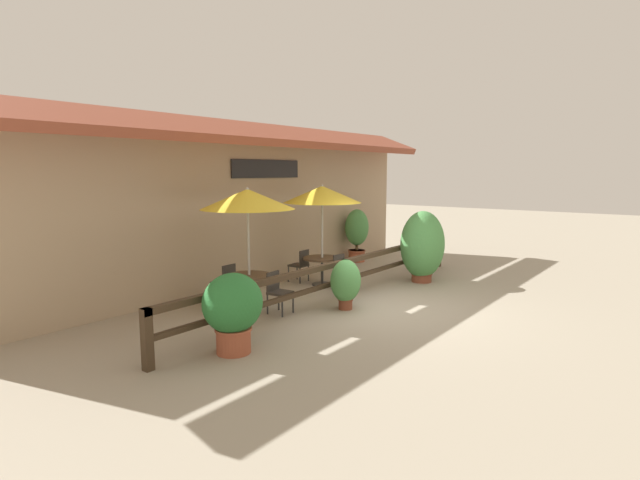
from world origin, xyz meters
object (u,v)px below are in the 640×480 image
at_px(potted_plant_small_flowering, 233,308).
at_px(potted_plant_corner_fern, 346,282).
at_px(dining_table_middle, 322,263).
at_px(chair_middle_streetside, 342,270).
at_px(patio_umbrella_middle, 322,194).
at_px(potted_plant_tall_tropical, 422,246).
at_px(potted_plant_broad_leaf, 357,231).
at_px(chair_near_streetside, 278,290).
at_px(patio_umbrella_near, 248,199).
at_px(chair_middle_wallside, 300,264).
at_px(dining_table_near, 249,281).
at_px(chair_near_wallside, 225,281).

height_order(potted_plant_small_flowering, potted_plant_corner_fern, potted_plant_small_flowering).
relative_size(dining_table_middle, potted_plant_corner_fern, 0.91).
xyz_separation_m(chair_middle_streetside, potted_plant_small_flowering, (-4.72, -1.12, 0.26)).
xyz_separation_m(patio_umbrella_middle, dining_table_middle, (-0.00, 0.00, -1.77)).
height_order(potted_plant_tall_tropical, potted_plant_broad_leaf, potted_plant_tall_tropical).
bearing_deg(chair_middle_streetside, patio_umbrella_middle, 90.96).
bearing_deg(potted_plant_tall_tropical, chair_near_streetside, 166.98).
bearing_deg(patio_umbrella_middle, dining_table_middle, 180.00).
relative_size(patio_umbrella_near, patio_umbrella_middle, 1.00).
bearing_deg(chair_near_streetside, potted_plant_broad_leaf, 13.38).
bearing_deg(chair_middle_wallside, potted_plant_tall_tropical, 124.25).
distance_m(patio_umbrella_middle, potted_plant_corner_fern, 2.94).
height_order(dining_table_middle, potted_plant_tall_tropical, potted_plant_tall_tropical).
relative_size(chair_near_streetside, chair_middle_wallside, 1.00).
height_order(patio_umbrella_near, dining_table_near, patio_umbrella_near).
xyz_separation_m(potted_plant_small_flowering, potted_plant_broad_leaf, (8.18, 2.96, 0.24)).
bearing_deg(dining_table_near, dining_table_middle, 1.34).
height_order(patio_umbrella_near, chair_middle_wallside, patio_umbrella_near).
xyz_separation_m(patio_umbrella_near, potted_plant_corner_fern, (1.16, -1.73, -1.76)).
relative_size(chair_middle_streetside, potted_plant_corner_fern, 0.81).
bearing_deg(chair_middle_streetside, potted_plant_small_flowering, -160.44).
bearing_deg(potted_plant_small_flowering, dining_table_near, 39.90).
relative_size(chair_near_wallside, chair_middle_wallside, 1.00).
bearing_deg(patio_umbrella_middle, potted_plant_small_flowering, -159.28).
height_order(patio_umbrella_middle, potted_plant_broad_leaf, patio_umbrella_middle).
bearing_deg(patio_umbrella_near, potted_plant_broad_leaf, 11.28).
xyz_separation_m(dining_table_middle, potted_plant_tall_tropical, (1.92, -1.89, 0.40)).
bearing_deg(potted_plant_small_flowering, chair_middle_streetside, 13.39).
bearing_deg(patio_umbrella_near, potted_plant_small_flowering, -140.10).
height_order(chair_near_streetside, potted_plant_broad_leaf, potted_plant_broad_leaf).
height_order(patio_umbrella_middle, chair_middle_wallside, patio_umbrella_middle).
relative_size(chair_near_streetside, potted_plant_small_flowering, 0.66).
xyz_separation_m(dining_table_middle, potted_plant_small_flowering, (-4.78, -1.81, 0.17)).
distance_m(chair_near_wallside, chair_middle_wallside, 2.63).
bearing_deg(potted_plant_corner_fern, patio_umbrella_middle, 49.43).
distance_m(patio_umbrella_near, chair_middle_wallside, 3.31).
distance_m(dining_table_middle, potted_plant_broad_leaf, 3.61).
height_order(chair_near_streetside, patio_umbrella_middle, patio_umbrella_middle).
xyz_separation_m(patio_umbrella_middle, potted_plant_corner_fern, (-1.53, -1.79, -1.76)).
relative_size(chair_near_streetside, potted_plant_tall_tropical, 0.46).
xyz_separation_m(dining_table_near, chair_middle_streetside, (2.63, -0.62, -0.09)).
xyz_separation_m(chair_near_wallside, chair_middle_streetside, (2.62, -1.40, 0.00)).
relative_size(patio_umbrella_near, potted_plant_small_flowering, 1.97).
height_order(chair_near_streetside, chair_middle_wallside, same).
bearing_deg(dining_table_near, potted_plant_small_flowering, -140.10).
xyz_separation_m(potted_plant_corner_fern, potted_plant_tall_tropical, (3.45, -0.10, 0.39)).
distance_m(chair_near_wallside, potted_plant_corner_fern, 2.76).
xyz_separation_m(chair_middle_wallside, potted_plant_tall_tropical, (1.97, -2.58, 0.49)).
bearing_deg(dining_table_middle, potted_plant_corner_fern, -130.57).
bearing_deg(chair_near_wallside, chair_middle_wallside, 176.28).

